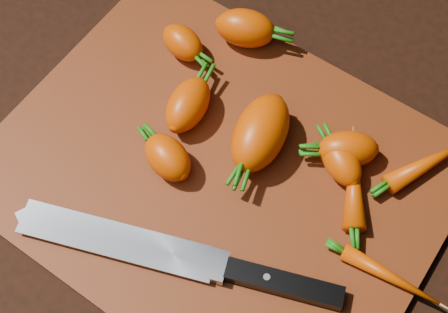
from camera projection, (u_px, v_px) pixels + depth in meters
The scene contains 13 objects.
ground at pixel (219, 176), 0.73m from camera, with size 2.00×2.00×0.01m, color black.
cutting_board at pixel (219, 172), 0.72m from camera, with size 0.50×0.40×0.01m, color maroon.
carrot_0 at pixel (245, 28), 0.78m from camera, with size 0.07×0.05×0.05m, color #CE4401.
carrot_1 at pixel (167, 157), 0.70m from camera, with size 0.06×0.04×0.04m, color #CE4401.
carrot_2 at pixel (260, 133), 0.70m from camera, with size 0.10×0.06×0.06m, color #CE4401.
carrot_3 at pixel (188, 105), 0.73m from camera, with size 0.08×0.04×0.04m, color #CE4401.
carrot_4 at pixel (348, 149), 0.70m from camera, with size 0.07×0.04×0.04m, color #CE4401.
carrot_5 at pixel (183, 43), 0.77m from camera, with size 0.06×0.04×0.04m, color #CE4401.
carrot_6 at pixel (341, 161), 0.70m from camera, with size 0.06×0.04×0.04m, color #CE4401.
carrot_7 at pixel (429, 162), 0.71m from camera, with size 0.12×0.02×0.02m, color #CE4401.
carrot_8 at pixel (390, 277), 0.65m from camera, with size 0.11×0.02×0.02m, color #CE4401.
carrot_9 at pixel (354, 185), 0.69m from camera, with size 0.10×0.03×0.03m, color #CE4401.
knife at pixel (135, 245), 0.66m from camera, with size 0.34×0.15×0.02m.
Camera 1 is at (0.18, -0.25, 0.66)m, focal length 50.00 mm.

